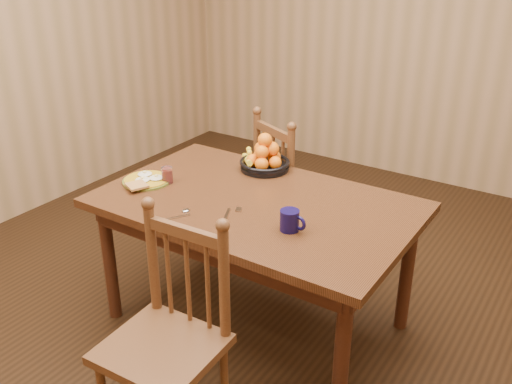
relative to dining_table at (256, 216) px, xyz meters
The scene contains 10 objects.
room 0.68m from the dining_table, ahead, with size 4.52×5.02×2.72m.
dining_table is the anchor object (origin of this frame).
chair_far 0.78m from the dining_table, 105.44° to the left, with size 0.58×0.57×0.99m.
chair_near 0.86m from the dining_table, 82.41° to the right, with size 0.47×0.45×0.99m.
breakfast_plate 0.66m from the dining_table, 168.20° to the right, with size 0.26×0.30×0.04m.
fork 0.21m from the dining_table, 97.13° to the right, with size 0.07×0.18×0.00m.
spoon 0.39m from the dining_table, 125.47° to the right, with size 0.07×0.15×0.01m.
coffee_mug 0.38m from the dining_table, 29.84° to the right, with size 0.13×0.09×0.10m.
juice_glass 0.55m from the dining_table, behind, with size 0.06×0.06×0.09m.
fruit_bowl 0.45m from the dining_table, 117.07° to the left, with size 0.32×0.29×0.22m.
Camera 1 is at (1.44, -2.19, 2.02)m, focal length 40.00 mm.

